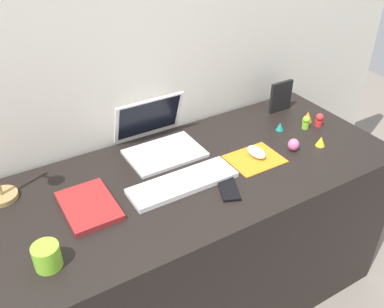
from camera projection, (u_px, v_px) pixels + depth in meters
name	position (u px, v px, depth m)	size (l,w,h in m)	color
ground_plane	(195.00, 296.00, 2.02)	(6.00, 6.00, 0.00)	slate
back_wall	(151.00, 107.00, 1.82)	(2.82, 0.05, 1.70)	silver
desk	(196.00, 241.00, 1.81)	(1.62, 0.69, 0.74)	black
laptop	(157.00, 137.00, 1.72)	(0.30, 0.28, 0.20)	white
keyboard	(183.00, 183.00, 1.53)	(0.41, 0.13, 0.02)	white
mousepad	(255.00, 159.00, 1.68)	(0.21, 0.17, 0.00)	orange
mouse	(256.00, 152.00, 1.68)	(0.06, 0.10, 0.03)	white
cell_phone	(229.00, 189.00, 1.51)	(0.06, 0.13, 0.01)	black
notebook_pad	(89.00, 206.00, 1.43)	(0.17, 0.24, 0.02)	maroon
picture_frame	(281.00, 97.00, 1.98)	(0.12, 0.02, 0.15)	black
coffee_mug	(47.00, 256.00, 1.20)	(0.08, 0.08, 0.08)	#8CDB33
toy_figurine_red	(319.00, 120.00, 1.89)	(0.04, 0.04, 0.06)	red
toy_figurine_pink	(294.00, 145.00, 1.72)	(0.05, 0.05, 0.05)	pink
toy_figurine_lime	(306.00, 122.00, 1.87)	(0.03, 0.03, 0.06)	#8CDB33
toy_figurine_orange	(308.00, 116.00, 1.93)	(0.04, 0.04, 0.05)	orange
toy_figurine_teal	(280.00, 126.00, 1.86)	(0.03, 0.03, 0.04)	teal
toy_figurine_yellow	(321.00, 141.00, 1.75)	(0.04, 0.04, 0.04)	yellow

